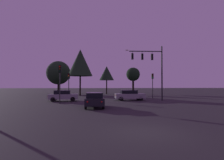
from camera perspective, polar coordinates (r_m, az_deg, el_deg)
The scene contains 12 objects.
ground_plane at distance 33.16m, azimuth -0.29°, elevation -5.52°, with size 168.00×168.00×0.00m, color #262326.
traffic_signal_mast_arm at distance 26.38m, azimuth 12.59°, elevation 5.27°, with size 5.50×0.44×7.95m.
traffic_light_corner_left at distance 22.26m, azimuth -16.51°, elevation 1.07°, with size 0.31×0.35×4.68m.
traffic_light_corner_right at distance 29.01m, azimuth -13.83°, elevation -0.21°, with size 0.34×0.38×4.16m.
traffic_light_median at distance 30.91m, azimuth 13.00°, elevation -0.22°, with size 0.32×0.36×4.21m.
car_nearside_lane at distance 18.10m, azimuth -5.69°, elevation -6.35°, with size 1.97×4.07×1.52m.
car_crossing_left at distance 25.71m, azimuth -15.51°, elevation -4.86°, with size 4.17×2.24×1.52m.
car_crossing_right at distance 26.17m, azimuth 5.71°, elevation -4.84°, with size 4.45×1.92×1.52m.
tree_behind_sign at distance 38.83m, azimuth -10.23°, elevation 5.54°, with size 5.29×5.29×9.98m.
tree_left_far at distance 45.79m, azimuth 6.84°, elevation 1.76°, with size 3.51×3.51×6.74m.
tree_center_horizon at distance 43.68m, azimuth -1.75°, elevation 2.19°, with size 3.62×3.62×6.89m.
tree_right_cluster at distance 46.98m, azimuth -16.95°, elevation 2.23°, with size 6.00×6.00×8.33m.
Camera 1 is at (-2.28, -8.50, 2.33)m, focal length 28.24 mm.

